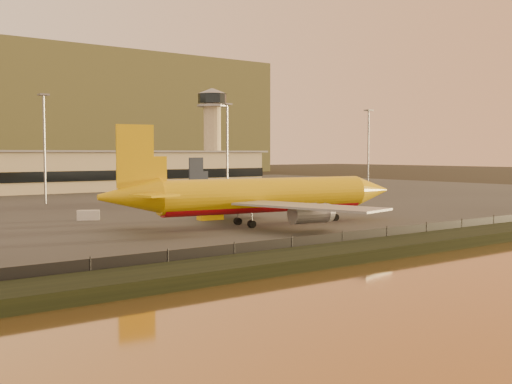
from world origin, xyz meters
TOP-DOWN VIEW (x-y plane):
  - ground at (0.00, 0.00)m, footprint 900.00×900.00m
  - embankment at (0.00, -17.00)m, footprint 320.00×7.00m
  - tarmac at (0.00, 95.00)m, footprint 320.00×220.00m
  - perimeter_fence at (0.00, -13.00)m, footprint 300.00×0.05m
  - control_tower at (70.00, 131.00)m, footprint 11.20×11.20m
  - apron_light_masts at (15.00, 75.00)m, footprint 152.20×12.20m
  - dhl_cargo_jet at (2.56, 14.44)m, footprint 53.32×51.74m
  - white_narrowbody_jet at (30.51, 57.13)m, footprint 37.47×36.33m
  - gse_vehicle_yellow at (0.76, 26.54)m, footprint 4.56×2.36m
  - gse_vehicle_white at (-16.52, 39.16)m, footprint 4.22×3.19m

SIDE VIEW (x-z plane):
  - ground at x=0.00m, z-range 0.00..0.00m
  - tarmac at x=0.00m, z-range 0.00..0.20m
  - embankment at x=0.00m, z-range 0.00..1.40m
  - gse_vehicle_white at x=-16.52m, z-range 0.20..1.93m
  - gse_vehicle_yellow at x=0.76m, z-range 0.20..2.18m
  - perimeter_fence at x=0.00m, z-range 0.20..2.40m
  - white_narrowbody_jet at x=30.51m, z-range -1.97..8.79m
  - dhl_cargo_jet at x=2.56m, z-range -3.01..12.92m
  - apron_light_masts at x=15.00m, z-range 3.00..28.40m
  - control_tower at x=70.00m, z-range 3.91..39.41m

